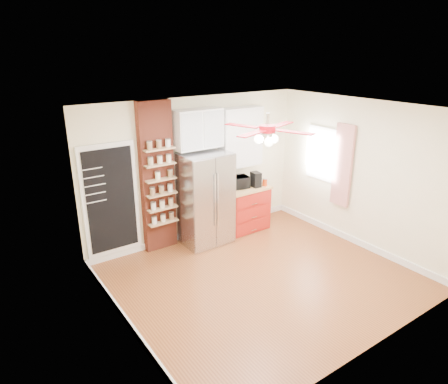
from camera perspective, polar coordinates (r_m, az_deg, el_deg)
floor at (r=6.63m, az=5.44°, el=-12.12°), size 4.50×4.50×0.00m
ceiling at (r=5.69m, az=6.33°, el=11.64°), size 4.50×4.50×0.00m
wall_back at (r=7.57m, az=-3.98°, el=3.30°), size 4.50×0.02×2.70m
wall_front at (r=4.83m, az=21.52°, el=-8.08°), size 4.50×0.02×2.70m
wall_left at (r=4.98m, az=-14.44°, el=-6.43°), size 0.02×4.00×2.70m
wall_right at (r=7.62m, az=18.88°, el=2.36°), size 0.02×4.00×2.70m
chalkboard at (r=6.95m, az=-15.87°, el=-1.14°), size 0.95×0.05×1.95m
brick_pillar at (r=7.13m, az=-9.52°, el=2.00°), size 0.60×0.16×2.70m
fridge at (r=7.40m, az=-2.75°, el=-0.96°), size 0.90×0.70×1.75m
upper_glass_cabinet at (r=7.21m, az=-3.76°, el=9.01°), size 0.90×0.35×0.70m
red_cabinet at (r=8.11m, az=2.92°, el=-2.26°), size 0.94×0.64×0.90m
upper_shelf_unit at (r=7.82m, az=2.34°, el=7.83°), size 0.90×0.30×1.15m
window at (r=8.09m, az=13.89°, el=5.31°), size 0.04×0.75×1.05m
curtain at (r=7.74m, az=16.60°, el=3.64°), size 0.06×0.40×1.55m
ceiling_fan at (r=5.74m, az=6.23°, el=8.91°), size 1.40×1.40×0.44m
toaster_oven at (r=7.85m, az=1.96°, el=1.39°), size 0.47×0.35×0.24m
coffee_maker at (r=7.94m, az=4.56°, el=1.79°), size 0.18×0.23×0.30m
canister_left at (r=8.02m, az=5.84°, el=1.38°), size 0.12×0.12×0.15m
canister_right at (r=8.14m, az=4.39°, el=1.70°), size 0.13×0.13×0.15m
pantry_jar_oats at (r=6.96m, az=-9.46°, el=2.32°), size 0.12×0.12×0.13m
pantry_jar_beans at (r=7.06m, az=-7.69°, el=2.63°), size 0.12×0.12×0.12m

